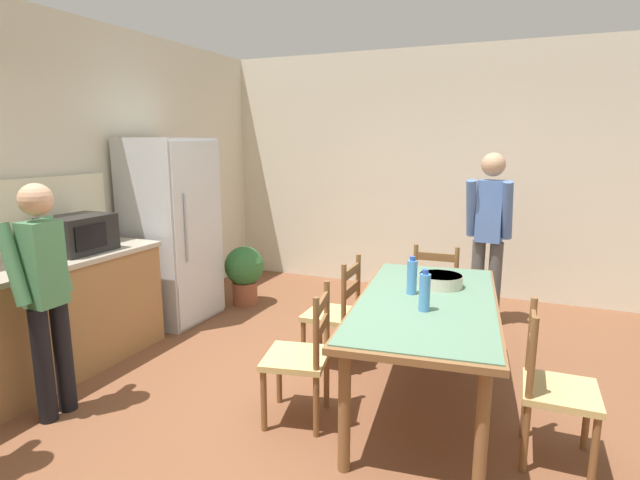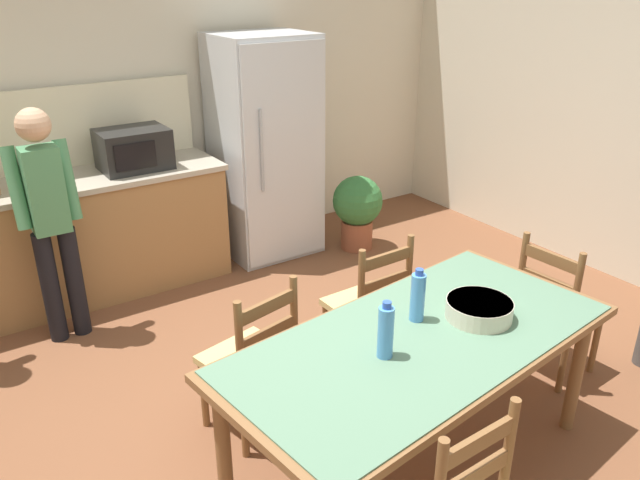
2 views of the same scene
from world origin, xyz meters
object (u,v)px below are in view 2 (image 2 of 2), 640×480
person_at_counter (50,215)px  potted_plant (357,207)px  chair_side_far_right (370,306)px  chair_head_end (556,308)px  bottle_off_centre (418,297)px  microwave (133,149)px  bottle_near_centre (386,331)px  refrigerator (265,148)px  serving_bowl (479,308)px  chair_side_far_left (253,359)px  dining_table (420,351)px

person_at_counter → potted_plant: (2.52, 0.07, -0.50)m
chair_side_far_right → potted_plant: size_ratio=1.36×
chair_head_end → potted_plant: chair_head_end is taller
bottle_off_centre → person_at_counter: bearing=119.7°
chair_head_end → person_at_counter: (-2.38, 2.09, 0.44)m
bottle_off_centre → chair_side_far_right: bottle_off_centre is taller
microwave → potted_plant: 1.96m
bottle_near_centre → bottle_off_centre: 0.36m
person_at_counter → refrigerator: bearing=-74.8°
serving_bowl → chair_side_far_left: bearing=140.0°
chair_side_far_right → person_at_counter: 2.10m
dining_table → serving_bowl: serving_bowl is taller
bottle_off_centre → chair_head_end: 1.25m
bottle_near_centre → microwave: bearing=92.9°
chair_side_far_right → potted_plant: (1.05, 1.51, -0.06)m
chair_side_far_right → person_at_counter: bearing=-45.9°
bottle_off_centre → chair_side_far_left: 0.94m
microwave → dining_table: microwave is taller
bottle_near_centre → dining_table: bearing=6.8°
refrigerator → bottle_near_centre: bearing=-109.2°
bottle_near_centre → chair_head_end: 1.57m
dining_table → chair_side_far_right: bearing=67.0°
bottle_off_centre → serving_bowl: bottle_off_centre is taller
chair_side_far_right → dining_table: bearing=65.7°
bottle_near_centre → chair_side_far_left: bearing=111.0°
microwave → bottle_near_centre: size_ratio=1.85×
refrigerator → chair_side_far_left: 2.44m
chair_side_far_left → potted_plant: bearing=-152.0°
dining_table → chair_side_far_left: 0.90m
dining_table → bottle_off_centre: size_ratio=7.53×
dining_table → potted_plant: (1.39, 2.31, -0.30)m
refrigerator → potted_plant: (0.67, -0.43, -0.54)m
chair_head_end → person_at_counter: size_ratio=0.58×
bottle_off_centre → microwave: bearing=100.0°
chair_side_far_left → potted_plant: 2.50m
dining_table → person_at_counter: bearing=116.6°
refrigerator → person_at_counter: size_ratio=1.18×
refrigerator → bottle_near_centre: refrigerator is taller
serving_bowl → chair_side_far_left: chair_side_far_left is taller
dining_table → chair_side_far_right: size_ratio=2.23×
bottle_near_centre → serving_bowl: bottle_near_centre is taller
bottle_off_centre → person_at_counter: size_ratio=0.17×
bottle_near_centre → refrigerator: bearing=70.8°
refrigerator → serving_bowl: refrigerator is taller
refrigerator → bottle_near_centre: (-0.96, -2.77, -0.04)m
chair_side_far_right → potted_plant: chair_side_far_right is taller
dining_table → chair_head_end: chair_head_end is taller
microwave → bottle_off_centre: (0.47, -2.64, -0.19)m
microwave → serving_bowl: size_ratio=1.56×
bottle_off_centre → chair_side_far_right: (0.26, 0.67, -0.45)m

